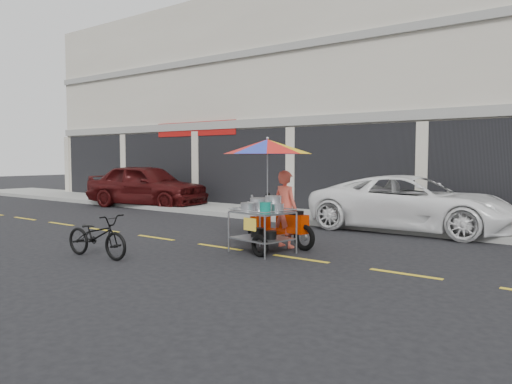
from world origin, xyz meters
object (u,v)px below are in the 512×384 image
Objects in this scene: food_vendor_rig at (273,180)px; near_bicycle at (97,236)px; white_pickup at (413,203)px; maroon_sedan at (146,185)px.

near_bicycle is at bearing -120.22° from food_vendor_rig.
near_bicycle is at bearing 150.74° from white_pickup.
food_vendor_rig is (-1.31, -4.32, 0.72)m from white_pickup.
white_pickup is at bearing -31.71° from near_bicycle.
maroon_sedan reaches higher than white_pickup.
food_vendor_rig reaches higher than white_pickup.
food_vendor_rig is at bearing -45.03° from near_bicycle.
white_pickup is 7.77m from near_bicycle.
maroon_sedan is at bearing 39.54° from near_bicycle.
white_pickup reaches higher than near_bicycle.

